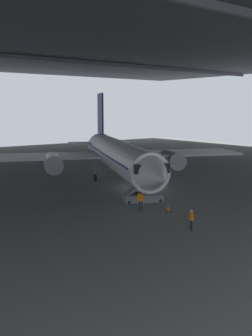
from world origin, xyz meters
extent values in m
plane|color=slate|center=(0.00, 0.00, 0.00)|extent=(110.00, 110.00, 0.00)
cube|color=#38383D|center=(0.00, 13.75, 17.74)|extent=(121.00, 99.00, 1.20)
cube|color=#4C4F54|center=(0.00, -11.00, 16.74)|extent=(115.50, 0.50, 0.70)
cube|color=#4C4F54|center=(0.00, 30.25, 16.74)|extent=(115.50, 0.50, 0.70)
cylinder|color=white|center=(-0.84, 2.89, 3.32)|extent=(13.75, 24.79, 3.44)
cone|color=white|center=(-6.79, -10.20, 3.32)|extent=(4.78, 5.16, 3.37)
cube|color=black|center=(-5.89, -8.22, 3.75)|extent=(3.66, 3.41, 0.76)
cone|color=white|center=(5.11, 15.99, 3.67)|extent=(4.94, 6.23, 2.93)
cube|color=navy|center=(4.21, 14.01, 7.86)|extent=(1.77, 3.52, 5.63)
cube|color=white|center=(6.02, 12.15, 3.84)|extent=(5.15, 4.38, 0.16)
cube|color=white|center=(1.63, 14.15, 3.84)|extent=(5.15, 4.38, 0.16)
cube|color=white|center=(9.00, 2.99, 2.98)|extent=(15.70, 11.66, 0.24)
cylinder|color=#9EA3A8|center=(6.65, 2.00, 2.37)|extent=(3.80, 4.96, 2.13)
cube|color=white|center=(-7.24, 10.37, 2.98)|extent=(15.70, 11.66, 0.24)
cylinder|color=#9EA3A8|center=(-6.44, 7.95, 2.37)|extent=(3.80, 4.96, 2.13)
cube|color=navy|center=(-0.84, 2.89, 3.58)|extent=(13.04, 23.11, 0.16)
cylinder|color=#9EA3A8|center=(-4.40, -4.94, 1.25)|extent=(0.20, 0.20, 1.15)
cylinder|color=black|center=(-4.40, -4.94, 0.45)|extent=(0.65, 0.94, 0.90)
cylinder|color=#9EA3A8|center=(2.31, 4.21, 1.25)|extent=(0.20, 0.20, 1.15)
cylinder|color=black|center=(2.31, 4.21, 0.45)|extent=(0.65, 0.94, 0.90)
cylinder|color=#9EA3A8|center=(-1.92, 6.13, 1.25)|extent=(0.20, 0.20, 1.15)
cylinder|color=black|center=(-1.92, 6.13, 0.45)|extent=(0.65, 0.94, 0.90)
cube|color=slate|center=(-4.05, -5.28, 0.35)|extent=(3.94, 2.88, 0.70)
cube|color=slate|center=(-4.05, -5.28, 2.10)|extent=(3.63, 2.59, 2.89)
cube|color=slate|center=(-2.53, -5.96, 3.49)|extent=(1.54, 1.64, 0.12)
cylinder|color=black|center=(-2.29, -5.42, 3.99)|extent=(0.06, 0.06, 1.00)
cylinder|color=black|center=(-2.78, -6.51, 3.99)|extent=(0.06, 0.06, 1.00)
cylinder|color=black|center=(-2.40, -5.26, 0.15)|extent=(0.32, 0.23, 0.30)
cylinder|color=black|center=(-2.98, -6.53, 0.15)|extent=(0.32, 0.23, 0.30)
cylinder|color=black|center=(-5.12, -4.02, 0.15)|extent=(0.32, 0.23, 0.30)
cylinder|color=black|center=(-5.69, -5.30, 0.15)|extent=(0.32, 0.23, 0.30)
cylinder|color=#232838|center=(-7.11, -14.29, 0.39)|extent=(0.14, 0.14, 0.78)
cylinder|color=#232838|center=(-7.21, -14.44, 0.39)|extent=(0.14, 0.14, 0.78)
cube|color=orange|center=(-7.16, -14.37, 1.06)|extent=(0.38, 0.42, 0.56)
cylinder|color=orange|center=(-7.04, -14.17, 1.09)|extent=(0.09, 0.09, 0.53)
cylinder|color=orange|center=(-7.28, -14.56, 1.09)|extent=(0.09, 0.09, 0.53)
sphere|color=tan|center=(-7.16, -14.37, 1.46)|extent=(0.21, 0.21, 0.21)
cylinder|color=#232838|center=(-6.60, -7.91, 0.44)|extent=(0.14, 0.14, 0.89)
cylinder|color=#232838|center=(-6.47, -8.03, 0.44)|extent=(0.14, 0.14, 0.89)
cube|color=orange|center=(-6.54, -7.97, 1.20)|extent=(0.41, 0.41, 0.63)
cylinder|color=orange|center=(-6.70, -7.81, 1.23)|extent=(0.09, 0.09, 0.60)
cylinder|color=orange|center=(-6.37, -8.13, 1.23)|extent=(0.09, 0.09, 0.60)
sphere|color=brown|center=(-6.54, -7.97, 1.65)|extent=(0.24, 0.24, 0.24)
cube|color=black|center=(-4.71, -9.44, 0.02)|extent=(0.36, 0.36, 0.04)
cone|color=orange|center=(-4.71, -9.44, 0.32)|extent=(0.30, 0.30, 0.56)
cube|color=yellow|center=(8.74, 7.54, 0.55)|extent=(1.92, 2.49, 0.70)
cylinder|color=black|center=(8.96, 6.59, 0.22)|extent=(0.33, 0.48, 0.44)
cylinder|color=black|center=(7.94, 7.00, 0.22)|extent=(0.33, 0.48, 0.44)
cylinder|color=black|center=(9.55, 8.08, 0.22)|extent=(0.33, 0.48, 0.44)
cylinder|color=black|center=(8.52, 8.48, 0.22)|extent=(0.33, 0.48, 0.44)
camera|label=1|loc=(-27.67, -33.54, 8.63)|focal=43.19mm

